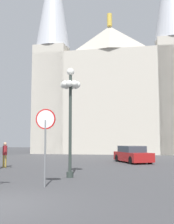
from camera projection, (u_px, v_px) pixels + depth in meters
cathedral at (113, 87)px, 41.67m from camera, size 23.01×14.65×33.05m
stop_sign at (45, 131)px, 11.56m from camera, size 0.87×0.11×3.27m
street_lamp at (70, 98)px, 14.63m from camera, size 1.09×1.09×5.81m
parked_car_near_red at (133, 155)px, 23.46m from camera, size 3.31×4.50×1.42m
pedestrian_walking at (5, 152)px, 19.40m from camera, size 0.32×0.32×1.77m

